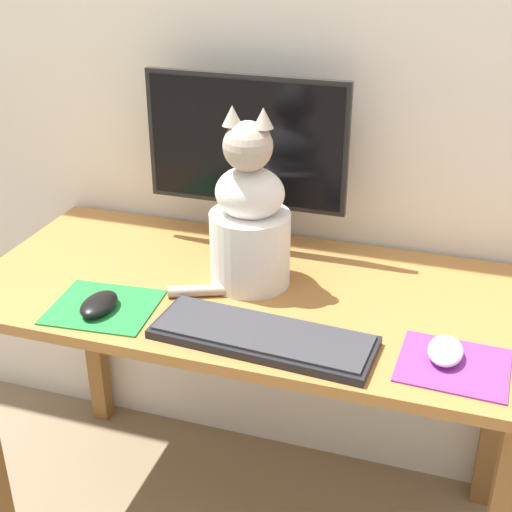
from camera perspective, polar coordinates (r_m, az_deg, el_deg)
wall_back at (r=1.75m, az=2.98°, el=18.44°), size 7.00×0.04×2.50m
desk at (r=1.67m, az=-0.56°, el=-5.75°), size 1.25×0.61×0.71m
monitor at (r=1.72m, az=-0.84°, el=8.25°), size 0.50×0.17×0.43m
keyboard at (r=1.42m, az=0.55°, el=-6.45°), size 0.45×0.18×0.02m
mousepad_left at (r=1.57m, az=-12.08°, el=-4.00°), size 0.24×0.21×0.00m
mousepad_right at (r=1.40m, az=15.52°, el=-8.42°), size 0.21×0.19×0.00m
computer_mouse_left at (r=1.55m, az=-12.45°, el=-3.77°), size 0.07×0.11×0.03m
computer_mouse_right at (r=1.41m, az=14.92°, el=-7.33°), size 0.07×0.10×0.03m
cat at (r=1.57m, az=-0.55°, el=2.81°), size 0.25×0.23×0.41m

